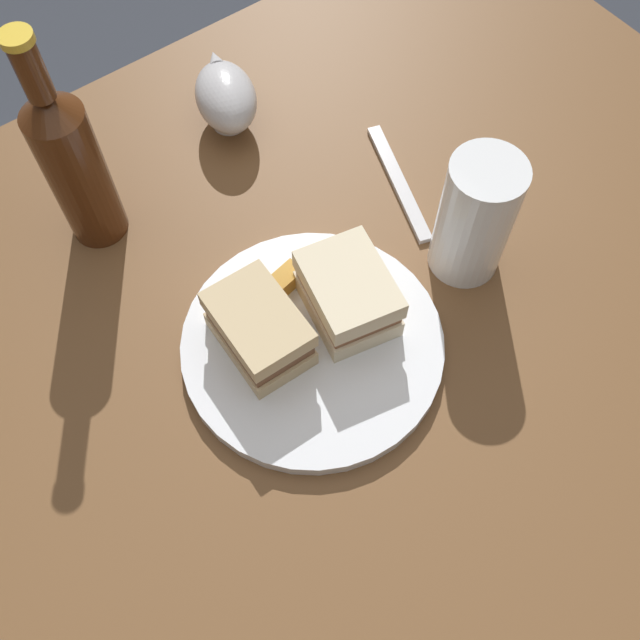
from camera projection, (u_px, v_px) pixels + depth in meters
name	position (u px, v px, depth m)	size (l,w,h in m)	color
ground_plane	(324.00, 498.00, 1.45)	(6.00, 6.00, 0.00)	#333842
dining_table	(325.00, 435.00, 1.11)	(1.23, 0.94, 0.75)	brown
plate	(313.00, 345.00, 0.76)	(0.28, 0.28, 0.02)	white
sandwich_half_left	(348.00, 294.00, 0.74)	(0.10, 0.12, 0.06)	beige
sandwich_half_right	(259.00, 329.00, 0.72)	(0.08, 0.11, 0.06)	#CCB284
potato_wedge_front	(283.00, 331.00, 0.75)	(0.04, 0.02, 0.02)	gold
potato_wedge_middle	(315.00, 298.00, 0.77)	(0.05, 0.02, 0.01)	gold
potato_wedge_back	(272.00, 310.00, 0.76)	(0.05, 0.02, 0.02)	#B77F33
potato_wedge_left_edge	(281.00, 283.00, 0.77)	(0.05, 0.02, 0.02)	gold
potato_wedge_right_edge	(283.00, 324.00, 0.75)	(0.04, 0.02, 0.02)	#AD702D
potato_wedge_stray	(318.00, 283.00, 0.77)	(0.05, 0.02, 0.02)	gold
pint_glass	(473.00, 224.00, 0.76)	(0.08, 0.08, 0.15)	white
gravy_boat	(226.00, 96.00, 0.88)	(0.11, 0.13, 0.07)	#B7B7BC
cider_bottle	(73.00, 164.00, 0.74)	(0.06, 0.06, 0.27)	#47230F
fork	(399.00, 182.00, 0.87)	(0.18, 0.02, 0.01)	silver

